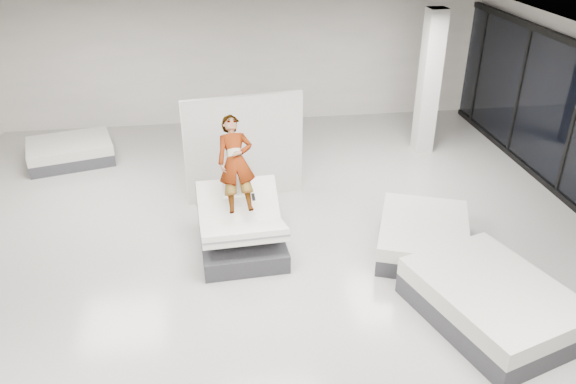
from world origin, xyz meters
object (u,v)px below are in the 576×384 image
(remote, at_px, (253,197))
(flat_bed_right_far, at_px, (423,236))
(divider_panel, at_px, (244,148))
(hero_bed, at_px, (241,230))
(flat_bed_left_far, at_px, (70,151))
(person, at_px, (237,178))
(column, at_px, (429,83))
(flat_bed_right_near, at_px, (492,302))

(remote, xyz_separation_m, flat_bed_right_far, (2.77, -0.44, -0.71))
(divider_panel, bearing_deg, flat_bed_right_far, -47.66)
(hero_bed, relative_size, remote, 13.23)
(divider_panel, bearing_deg, flat_bed_left_far, 141.60)
(divider_panel, bearing_deg, person, -106.69)
(flat_bed_right_far, height_order, column, column)
(hero_bed, relative_size, flat_bed_right_far, 0.82)
(hero_bed, bearing_deg, divider_panel, 83.46)
(remote, xyz_separation_m, divider_panel, (-0.01, 1.85, 0.06))
(flat_bed_left_far, bearing_deg, person, -46.51)
(remote, bearing_deg, flat_bed_right_near, -39.24)
(hero_bed, bearing_deg, remote, -4.56)
(person, bearing_deg, column, 32.78)
(remote, height_order, flat_bed_left_far, remote)
(remote, relative_size, flat_bed_right_far, 0.06)
(divider_panel, xyz_separation_m, flat_bed_left_far, (-3.73, 2.18, -0.79))
(flat_bed_right_near, bearing_deg, column, 79.17)
(hero_bed, height_order, flat_bed_right_far, hero_bed)
(column, bearing_deg, flat_bed_right_near, -100.83)
(person, height_order, flat_bed_right_near, person)
(hero_bed, height_order, flat_bed_right_near, hero_bed)
(hero_bed, bearing_deg, column, 38.75)
(flat_bed_right_far, relative_size, column, 0.70)
(flat_bed_left_far, bearing_deg, flat_bed_right_far, -34.49)
(column, bearing_deg, hero_bed, -141.25)
(divider_panel, xyz_separation_m, column, (4.22, 1.72, 0.57))
(remote, xyz_separation_m, flat_bed_left_far, (-3.74, 4.03, -0.73))
(remote, bearing_deg, hero_bed, 172.19)
(person, bearing_deg, flat_bed_right_near, -41.03)
(hero_bed, bearing_deg, flat_bed_left_far, 131.27)
(divider_panel, bearing_deg, hero_bed, -104.65)
(flat_bed_left_far, height_order, column, column)
(flat_bed_right_near, relative_size, column, 0.80)
(hero_bed, distance_m, flat_bed_left_far, 5.34)
(hero_bed, xyz_separation_m, flat_bed_right_far, (2.99, -0.46, -0.10))
(remote, height_order, divider_panel, divider_panel)
(remote, height_order, column, column)
(hero_bed, xyz_separation_m, column, (4.43, 3.55, 1.24))
(remote, relative_size, divider_panel, 0.06)
(person, distance_m, column, 5.51)
(flat_bed_right_far, xyz_separation_m, column, (1.44, 4.01, 1.34))
(divider_panel, distance_m, flat_bed_right_near, 5.19)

